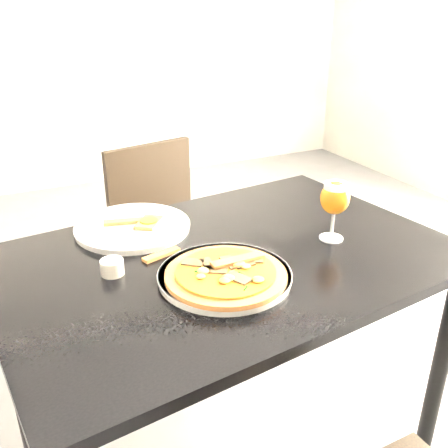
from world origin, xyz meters
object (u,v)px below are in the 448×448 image
pizza (226,273)px  beer_glass (335,198)px  dining_table (228,283)px  chair_far (168,243)px

pizza → beer_glass: bearing=13.4°
dining_table → pizza: 0.19m
chair_far → pizza: bearing=-111.3°
dining_table → pizza: pizza is taller
dining_table → pizza: size_ratio=4.40×
beer_glass → chair_far: bearing=109.2°
dining_table → chair_far: chair_far is taller
dining_table → chair_far: size_ratio=1.50×
chair_far → beer_glass: size_ratio=4.99×
pizza → beer_glass: beer_glass is taller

